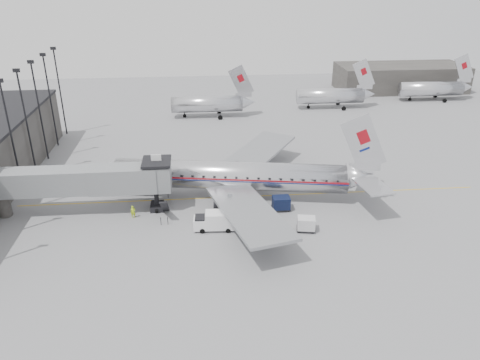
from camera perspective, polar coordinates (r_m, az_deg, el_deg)
The scene contains 13 objects.
ground at distance 55.97m, azimuth -0.73°, elevation -4.87°, with size 160.00×160.00×0.00m, color slate.
hangar at distance 121.49m, azimuth 18.93°, elevation 11.74°, with size 30.00×12.00×6.00m, color #363331.
apron_line at distance 61.50m, azimuth 1.61°, elevation -1.98°, with size 0.15×60.00×0.01m, color gold.
jet_bridge at distance 58.66m, azimuth -17.50°, elevation -0.06°, with size 21.00×6.20×7.10m.
floodlight_masts at distance 68.70m, azimuth -25.38°, elevation 6.02°, with size 0.90×42.25×15.25m.
distant_aircraft_near at distance 93.90m, azimuth -3.93°, elevation 9.30°, with size 16.39×3.20×10.26m.
distant_aircraft_mid at distance 101.67m, azimuth 11.04°, elevation 10.11°, with size 16.39×3.20×10.26m.
distant_aircraft_far at distance 114.13m, azimuth 22.35°, elevation 10.31°, with size 16.39×3.20×10.26m.
airliner at distance 60.15m, azimuth -0.52°, elevation 0.52°, with size 37.10×34.10×11.81m.
service_van at distance 53.56m, azimuth -3.11°, elevation -4.96°, with size 4.74×2.06×2.19m.
baggage_cart_navy at distance 57.98m, azimuth 5.03°, elevation -2.81°, with size 2.23×1.71×1.74m.
baggage_cart_white at distance 53.95m, azimuth 8.08°, elevation -5.30°, with size 2.34×1.94×1.63m.
ramp_worker at distance 57.48m, azimuth -12.91°, elevation -3.81°, with size 0.58×0.38×1.58m, color #AFD318.
Camera 1 is at (-3.76, -48.51, 27.67)m, focal length 35.00 mm.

